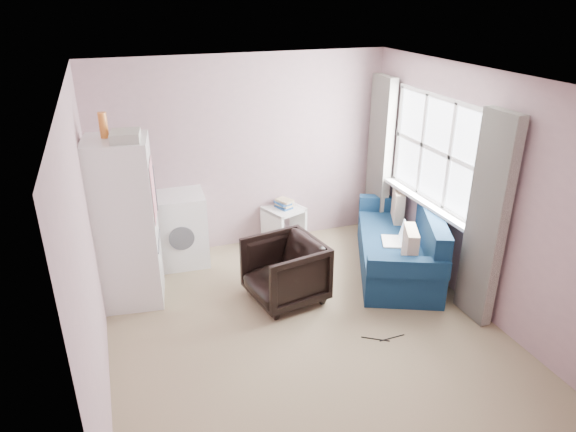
% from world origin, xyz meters
% --- Properties ---
extents(room, '(3.84, 4.24, 2.54)m').
position_xyz_m(room, '(0.02, 0.01, 1.25)').
color(room, '#8E7B5D').
rests_on(room, ground).
extents(armchair, '(0.83, 0.87, 0.78)m').
position_xyz_m(armchair, '(0.01, 0.58, 0.39)').
color(armchair, black).
rests_on(armchair, ground).
extents(fridge, '(0.72, 0.71, 2.09)m').
position_xyz_m(fridge, '(-1.57, 1.16, 0.93)').
color(fridge, silver).
rests_on(fridge, ground).
extents(washing_machine, '(0.69, 0.69, 0.92)m').
position_xyz_m(washing_machine, '(-0.94, 1.87, 0.48)').
color(washing_machine, silver).
rests_on(washing_machine, ground).
extents(side_table, '(0.58, 0.58, 0.62)m').
position_xyz_m(side_table, '(0.47, 1.95, 0.29)').
color(side_table, silver).
rests_on(side_table, ground).
extents(sofa, '(1.57, 2.09, 0.85)m').
position_xyz_m(sofa, '(1.59, 0.74, 0.31)').
color(sofa, navy).
rests_on(sofa, ground).
extents(window_dressing, '(0.17, 2.62, 2.18)m').
position_xyz_m(window_dressing, '(1.78, 0.70, 1.11)').
color(window_dressing, white).
rests_on(window_dressing, ground).
extents(floor_cables, '(0.43, 0.16, 0.01)m').
position_xyz_m(floor_cables, '(0.69, -0.44, 0.01)').
color(floor_cables, black).
rests_on(floor_cables, ground).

